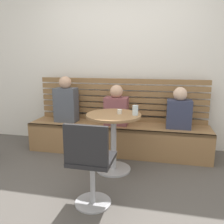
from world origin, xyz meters
TOP-DOWN VIEW (x-y plane):
  - ground at (0.00, 0.00)m, footprint 8.00×8.00m
  - back_wall at (0.00, 1.64)m, footprint 5.20×0.10m
  - booth_bench at (0.00, 1.20)m, footprint 2.70×0.52m
  - booth_backrest at (0.00, 1.44)m, footprint 2.65×0.04m
  - cafe_table at (0.07, 0.59)m, footprint 0.68×0.68m
  - white_chair at (0.02, -0.22)m, footprint 0.41×0.41m
  - person_adult at (-0.82, 1.21)m, footprint 0.34×0.22m
  - person_child_left at (0.88, 1.21)m, footprint 0.34×0.22m
  - person_child_middle at (-0.02, 1.19)m, footprint 0.34×0.22m
  - cup_espresso_small at (0.14, 0.62)m, footprint 0.06×0.06m
  - cup_glass_tall at (0.34, 0.59)m, footprint 0.07×0.07m

SIDE VIEW (x-z plane):
  - ground at x=0.00m, z-range 0.00..0.00m
  - booth_bench at x=0.00m, z-range 0.00..0.44m
  - white_chair at x=0.02m, z-range 0.04..0.89m
  - cafe_table at x=0.07m, z-range 0.15..0.89m
  - person_child_left at x=0.88m, z-range 0.40..0.99m
  - person_child_middle at x=-0.02m, z-range 0.40..1.00m
  - person_adult at x=-0.82m, z-range 0.40..1.11m
  - cup_espresso_small at x=0.14m, z-range 0.74..0.79m
  - booth_backrest at x=0.00m, z-range 0.44..1.11m
  - cup_glass_tall at x=0.34m, z-range 0.74..0.86m
  - back_wall at x=0.00m, z-range 0.00..2.90m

